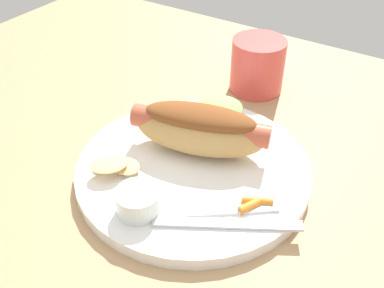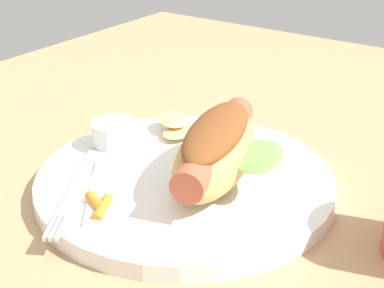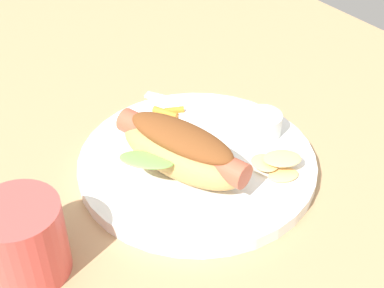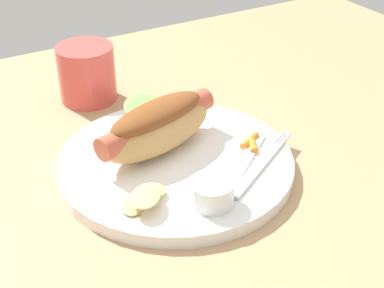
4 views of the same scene
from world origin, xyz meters
The scene contains 9 objects.
ground_plane centered at (0.00, 0.00, -0.90)cm, with size 120.00×90.00×1.80cm, color tan.
plate centered at (-2.59, 1.81, 0.80)cm, with size 28.02×28.02×1.60cm, color white.
hot_dog centered at (-3.44, 4.76, 4.85)cm, with size 17.17×13.29×6.11cm.
sauce_ramekin centered at (-3.38, -7.62, 2.96)cm, with size 4.71×4.71×2.71cm, color white.
fork centered at (5.24, -4.55, 1.80)cm, with size 13.94×8.81×0.40cm.
knife centered at (3.24, -3.64, 1.78)cm, with size 14.37×1.40×0.36cm, color silver.
chips_pile centered at (-9.71, -4.20, 2.50)cm, with size 6.01×5.74×1.79cm.
carrot_garnish centered at (6.60, -0.53, 2.06)cm, with size 3.45×3.68×0.95cm.
drinking_cup centered at (-5.12, 24.00, 4.09)cm, with size 8.12×8.12×8.19cm, color #D84C47.
Camera 3 is at (-43.46, 32.37, 43.84)cm, focal length 52.74 mm.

